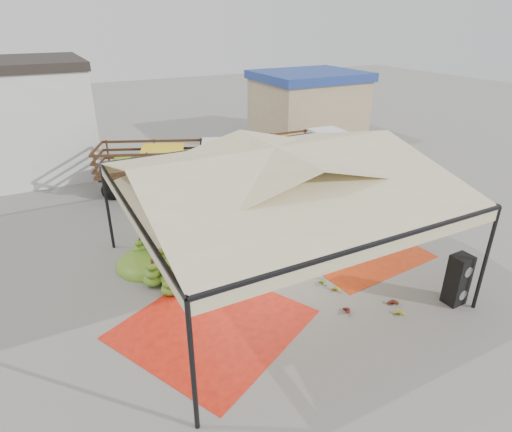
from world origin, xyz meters
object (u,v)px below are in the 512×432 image
speaker_stack (458,280)px  truck_right (297,150)px  vendor (271,194)px  truck_left (176,162)px  banana_heap (204,240)px

speaker_stack → truck_right: truck_right is taller
speaker_stack → vendor: vendor is taller
truck_left → truck_right: size_ratio=1.12×
truck_left → truck_right: (5.97, -0.65, -0.10)m
banana_heap → truck_left: truck_left is taller
banana_heap → vendor: bearing=28.5°
vendor → truck_left: (-2.50, 4.18, 0.52)m
speaker_stack → vendor: bearing=100.0°
banana_heap → speaker_stack: (5.14, -5.55, 0.13)m
banana_heap → truck_right: bearing=37.8°
truck_right → vendor: bearing=-130.9°
truck_left → banana_heap: bearing=-77.0°
speaker_stack → truck_left: (-4.02, 11.70, 0.58)m
speaker_stack → vendor: 7.67m
banana_heap → speaker_stack: bearing=-47.2°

